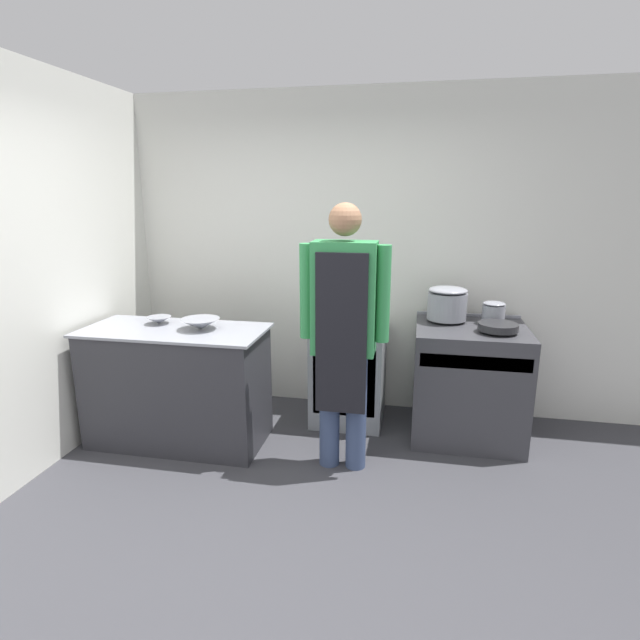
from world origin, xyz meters
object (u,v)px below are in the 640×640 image
fridge_unit (349,374)px  stock_pot (447,303)px  person_cook (344,325)px  sauce_pot (494,311)px  stove (468,381)px  mixing_bowl (200,324)px  saute_pan (498,327)px

fridge_unit → stock_pot: (0.76, 0.03, 0.64)m
person_cook → sauce_pot: bearing=37.2°
stove → mixing_bowl: size_ratio=3.16×
mixing_bowl → stock_pot: 1.90m
stove → mixing_bowl: 2.09m
fridge_unit → mixing_bowl: size_ratio=2.75×
stock_pot → mixing_bowl: bearing=-160.4°
person_cook → stock_pot: (0.70, 0.80, 0.01)m
stove → fridge_unit: stove is taller
stock_pot → saute_pan: stock_pot is taller
stock_pot → fridge_unit: bearing=-177.8°
mixing_bowl → stock_pot: size_ratio=0.94×
stove → fridge_unit: size_ratio=1.15×
fridge_unit → sauce_pot: sauce_pot is taller
person_cook → sauce_pot: size_ratio=10.60×
stock_pot → sauce_pot: (0.35, 0.00, -0.05)m
fridge_unit → stock_pot: size_ratio=2.59×
mixing_bowl → sauce_pot: bearing=16.6°
stove → saute_pan: size_ratio=3.17×
sauce_pot → saute_pan: bearing=-90.0°
mixing_bowl → saute_pan: size_ratio=1.00×
stove → sauce_pot: 0.58m
stove → mixing_bowl: (-1.97, -0.50, 0.49)m
saute_pan → stove: bearing=141.5°
person_cook → mixing_bowl: (-1.09, 0.16, -0.09)m
stove → fridge_unit: 0.96m
fridge_unit → stove: bearing=-6.3°
person_cook → stock_pot: person_cook is taller
stove → mixing_bowl: mixing_bowl is taller
stove → sauce_pot: sauce_pot is taller
fridge_unit → person_cook: bearing=-85.2°
stock_pot → sauce_pot: 0.36m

